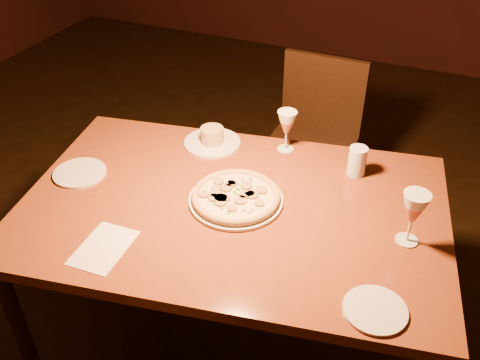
% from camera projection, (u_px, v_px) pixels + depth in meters
% --- Properties ---
extents(floor, '(7.00, 7.00, 0.00)m').
position_uv_depth(floor, '(177.00, 350.00, 2.38)').
color(floor, black).
rests_on(floor, ground).
extents(dining_table, '(1.66, 1.22, 0.81)m').
position_uv_depth(dining_table, '(233.00, 220.00, 1.96)').
color(dining_table, brown).
rests_on(dining_table, floor).
extents(chair_far, '(0.45, 0.45, 0.92)m').
position_uv_depth(chair_far, '(313.00, 136.00, 2.85)').
color(chair_far, black).
rests_on(chair_far, floor).
extents(pizza_plate, '(0.34, 0.34, 0.04)m').
position_uv_depth(pizza_plate, '(236.00, 197.00, 1.92)').
color(pizza_plate, silver).
rests_on(pizza_plate, dining_table).
extents(ramekin_saucer, '(0.24, 0.24, 0.08)m').
position_uv_depth(ramekin_saucer, '(212.00, 139.00, 2.23)').
color(ramekin_saucer, silver).
rests_on(ramekin_saucer, dining_table).
extents(wine_glass_far, '(0.08, 0.08, 0.18)m').
position_uv_depth(wine_glass_far, '(286.00, 131.00, 2.16)').
color(wine_glass_far, '#B2574A').
rests_on(wine_glass_far, dining_table).
extents(wine_glass_right, '(0.09, 0.09, 0.19)m').
position_uv_depth(wine_glass_right, '(412.00, 218.00, 1.71)').
color(wine_glass_right, '#B2574A').
rests_on(wine_glass_right, dining_table).
extents(water_tumbler, '(0.07, 0.07, 0.12)m').
position_uv_depth(water_tumbler, '(357.00, 161.00, 2.04)').
color(water_tumbler, silver).
rests_on(water_tumbler, dining_table).
extents(side_plate_left, '(0.20, 0.20, 0.01)m').
position_uv_depth(side_plate_left, '(80.00, 173.00, 2.07)').
color(side_plate_left, silver).
rests_on(side_plate_left, dining_table).
extents(side_plate_near, '(0.18, 0.18, 0.01)m').
position_uv_depth(side_plate_near, '(375.00, 310.00, 1.52)').
color(side_plate_near, silver).
rests_on(side_plate_near, dining_table).
extents(menu_card, '(0.16, 0.23, 0.00)m').
position_uv_depth(menu_card, '(104.00, 248.00, 1.73)').
color(menu_card, silver).
rests_on(menu_card, dining_table).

